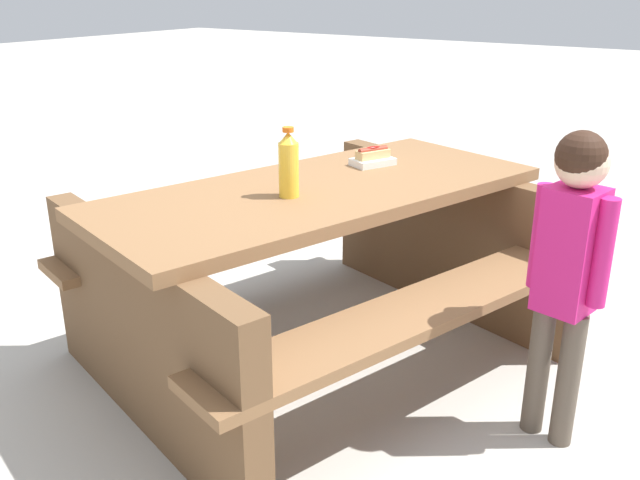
{
  "coord_description": "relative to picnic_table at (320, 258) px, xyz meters",
  "views": [
    {
      "loc": [
        -2.14,
        -1.46,
        1.51
      ],
      "look_at": [
        0.0,
        0.0,
        0.52
      ],
      "focal_mm": 38.79,
      "sensor_mm": 36.0,
      "label": 1
    }
  ],
  "objects": [
    {
      "name": "child_in_coat",
      "position": [
        -0.01,
        -0.97,
        0.25
      ],
      "size": [
        0.18,
        0.26,
        1.09
      ],
      "color": "brown",
      "rests_on": "ground"
    },
    {
      "name": "ground_plane",
      "position": [
        0.0,
        0.0,
        -0.44
      ],
      "size": [
        30.0,
        30.0,
        0.0
      ],
      "primitive_type": "plane",
      "color": "#B7B2A8",
      "rests_on": "ground"
    },
    {
      "name": "hotdog_tray",
      "position": [
        0.4,
        -0.01,
        0.34
      ],
      "size": [
        0.21,
        0.17,
        0.08
      ],
      "color": "white",
      "rests_on": "picnic_table"
    },
    {
      "name": "soda_bottle",
      "position": [
        -0.18,
        0.02,
        0.43
      ],
      "size": [
        0.07,
        0.07,
        0.26
      ],
      "color": "yellow",
      "rests_on": "picnic_table"
    },
    {
      "name": "picnic_table",
      "position": [
        0.0,
        0.0,
        0.0
      ],
      "size": [
        2.13,
        1.86,
        0.75
      ],
      "color": "brown",
      "rests_on": "ground"
    }
  ]
}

